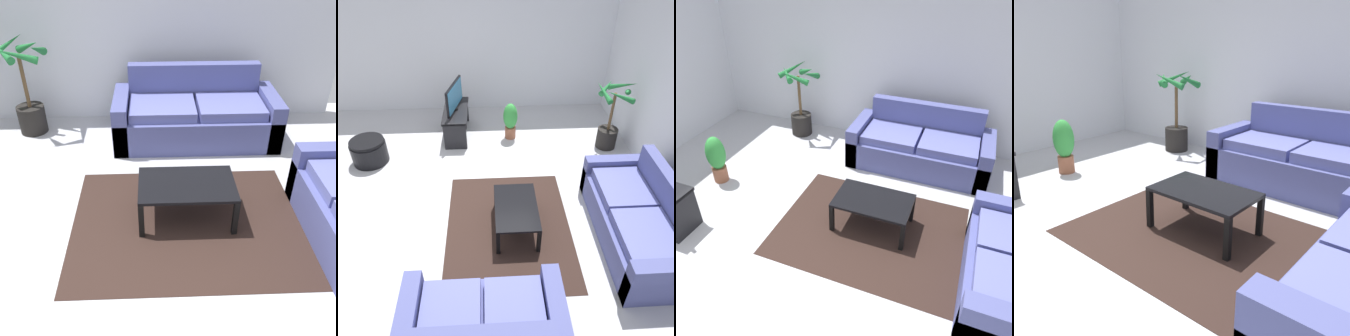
{
  "view_description": "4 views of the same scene",
  "coord_description": "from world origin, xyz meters",
  "views": [
    {
      "loc": [
        0.41,
        -2.09,
        2.48
      ],
      "look_at": [
        0.52,
        0.55,
        0.69
      ],
      "focal_mm": 40.04,
      "sensor_mm": 36.0,
      "label": 1
    },
    {
      "loc": [
        3.91,
        0.39,
        3.49
      ],
      "look_at": [
        0.1,
        0.61,
        0.59
      ],
      "focal_mm": 35.85,
      "sensor_mm": 36.0,
      "label": 2
    },
    {
      "loc": [
        1.53,
        -2.29,
        2.93
      ],
      "look_at": [
        0.26,
        0.88,
        0.63
      ],
      "focal_mm": 36.07,
      "sensor_mm": 36.0,
      "label": 3
    },
    {
      "loc": [
        2.46,
        -1.65,
        1.63
      ],
      "look_at": [
        0.52,
        0.62,
        0.6
      ],
      "focal_mm": 38.36,
      "sensor_mm": 36.0,
      "label": 4
    }
  ],
  "objects": [
    {
      "name": "coffee_table",
      "position": [
        0.7,
        0.71,
        0.35
      ],
      "size": [
        0.91,
        0.57,
        0.4
      ],
      "color": "black",
      "rests_on": "ground"
    },
    {
      "name": "wall_back",
      "position": [
        0.0,
        3.0,
        1.35
      ],
      "size": [
        6.0,
        0.06,
        2.7
      ],
      "primitive_type": "cube",
      "color": "silver",
      "rests_on": "ground"
    },
    {
      "name": "couch_main",
      "position": [
        0.94,
        2.28,
        0.3
      ],
      "size": [
        2.07,
        0.9,
        0.9
      ],
      "color": "#4C518C",
      "rests_on": "ground"
    },
    {
      "name": "ground_plane",
      "position": [
        0.0,
        0.0,
        0.0
      ],
      "size": [
        6.6,
        6.6,
        0.0
      ],
      "primitive_type": "plane",
      "color": "#B2B2B7"
    },
    {
      "name": "potted_plant_small",
      "position": [
        -1.65,
        0.8,
        0.39
      ],
      "size": [
        0.27,
        0.27,
        0.71
      ],
      "color": "brown",
      "rests_on": "ground"
    },
    {
      "name": "area_rug",
      "position": [
        0.7,
        0.61,
        0.0
      ],
      "size": [
        2.2,
        1.7,
        0.01
      ],
      "primitive_type": "cube",
      "color": "black",
      "rests_on": "ground"
    },
    {
      "name": "potted_palm",
      "position": [
        -1.23,
        2.55,
        0.48
      ],
      "size": [
        0.71,
        0.74,
        1.26
      ],
      "color": "black",
      "rests_on": "ground"
    }
  ]
}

